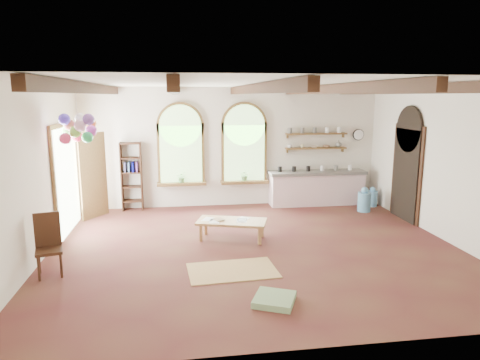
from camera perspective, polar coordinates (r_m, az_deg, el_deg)
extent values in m
plane|color=brown|center=(8.61, 2.08, -9.03)|extent=(8.00, 8.00, 0.00)
cube|color=brown|center=(11.49, -7.87, 3.45)|extent=(1.24, 0.08, 1.64)
cylinder|color=brown|center=(11.42, -7.97, 7.18)|extent=(1.24, 0.08, 1.24)
cube|color=#8EC073|center=(11.45, -7.87, 3.42)|extent=(1.10, 0.04, 1.50)
cube|color=brown|center=(11.54, -7.76, -0.50)|extent=(1.30, 0.28, 0.08)
cube|color=brown|center=(11.63, 0.55, 3.64)|extent=(1.24, 0.08, 1.64)
cylinder|color=brown|center=(11.55, 0.56, 7.33)|extent=(1.24, 0.08, 1.24)
cube|color=#8EC073|center=(11.59, 0.58, 3.61)|extent=(1.10, 0.04, 1.50)
cube|color=brown|center=(11.67, 0.61, -0.26)|extent=(1.30, 0.28, 0.08)
cube|color=brown|center=(10.23, -22.17, 0.06)|extent=(0.10, 1.90, 2.50)
cube|color=black|center=(11.05, 21.23, 0.65)|extent=(0.10, 1.30, 2.40)
cube|color=beige|center=(12.04, 10.17, -1.20)|extent=(2.60, 0.55, 0.86)
cube|color=slate|center=(11.95, 10.25, 1.00)|extent=(2.68, 0.62, 0.08)
cube|color=brown|center=(12.03, 10.08, 4.20)|extent=(1.70, 0.24, 0.04)
cube|color=brown|center=(11.98, 10.15, 6.10)|extent=(1.70, 0.24, 0.04)
cylinder|color=black|center=(12.50, 15.51, 5.84)|extent=(0.32, 0.04, 0.32)
cube|color=#371E11|center=(11.56, -15.49, 0.42)|extent=(0.03, 0.32, 1.80)
cube|color=#371E11|center=(11.50, -13.02, 0.49)|extent=(0.03, 0.32, 1.80)
cube|color=tan|center=(9.00, -1.11, -5.57)|extent=(1.56, 1.04, 0.05)
cube|color=tan|center=(8.96, -5.26, -7.04)|extent=(0.06, 0.06, 0.36)
cube|color=tan|center=(8.76, 2.64, -7.43)|extent=(0.06, 0.06, 0.36)
cube|color=tan|center=(9.39, -4.58, -6.17)|extent=(0.06, 0.06, 0.36)
cube|color=tan|center=(9.20, 2.94, -6.52)|extent=(0.06, 0.06, 0.36)
cube|color=#371E11|center=(7.88, -24.13, -8.62)|extent=(0.51, 0.51, 0.05)
cube|color=#371E11|center=(7.97, -24.29, -6.09)|extent=(0.41, 0.15, 0.61)
cube|color=tan|center=(7.55, -1.02, -11.96)|extent=(1.57, 1.04, 0.02)
cube|color=gray|center=(6.50, 4.60, -15.60)|extent=(0.75, 0.75, 0.10)
cylinder|color=#5D9DC8|center=(12.25, 17.20, -2.38)|extent=(0.28, 0.28, 0.42)
sphere|color=#5D9DC8|center=(12.20, 17.27, -1.22)|extent=(0.15, 0.15, 0.15)
cylinder|color=#5D9DC8|center=(11.63, 16.22, -2.82)|extent=(0.34, 0.34, 0.50)
sphere|color=#5D9DC8|center=(11.56, 16.30, -1.34)|extent=(0.18, 0.18, 0.18)
cylinder|color=white|center=(8.99, -20.96, 9.18)|extent=(0.01, 0.01, 0.85)
sphere|color=green|center=(8.97, -19.68, 5.38)|extent=(0.22, 0.22, 0.22)
sphere|color=#C341C2|center=(9.05, -19.22, 6.22)|extent=(0.22, 0.22, 0.22)
sphere|color=orange|center=(9.21, -19.26, 7.04)|extent=(0.22, 0.22, 0.22)
sphere|color=white|center=(9.16, -20.47, 7.70)|extent=(0.22, 0.22, 0.22)
sphere|color=#FE2855|center=(9.26, -20.93, 5.46)|extent=(0.22, 0.22, 0.22)
sphere|color=#4D9E44|center=(9.26, -21.99, 6.13)|extent=(0.22, 0.22, 0.22)
sphere|color=#BF5C5A|center=(9.07, -21.79, 6.82)|extent=(0.22, 0.22, 0.22)
sphere|color=#523AF8|center=(8.96, -22.39, 7.50)|extent=(0.22, 0.22, 0.22)
sphere|color=#FF3878|center=(8.83, -22.29, 5.12)|extent=(0.22, 0.22, 0.22)
sphere|color=#87DD4E|center=(8.86, -21.13, 6.00)|extent=(0.22, 0.22, 0.22)
sphere|color=#F2B2E4|center=(8.77, -20.54, 6.78)|extent=(0.22, 0.22, 0.22)
sphere|color=#7C4EB8|center=(8.75, -19.53, 7.63)|extent=(0.22, 0.22, 0.22)
imported|color=olive|center=(9.00, -3.32, -5.35)|extent=(0.25, 0.30, 0.02)
cube|color=black|center=(9.03, 0.26, -5.30)|extent=(0.22, 0.28, 0.01)
imported|color=#598C4C|center=(11.47, -7.78, 0.40)|extent=(0.27, 0.23, 0.30)
imported|color=#598C4C|center=(11.61, 0.64, 0.63)|extent=(0.27, 0.23, 0.30)
imported|color=white|center=(11.80, 6.62, 4.50)|extent=(0.12, 0.10, 0.10)
imported|color=beige|center=(11.90, 8.26, 4.51)|extent=(0.10, 0.10, 0.09)
imported|color=beige|center=(12.00, 9.86, 4.42)|extent=(0.22, 0.22, 0.05)
imported|color=#8C664C|center=(12.12, 11.44, 4.44)|extent=(0.20, 0.20, 0.06)
imported|color=slate|center=(12.23, 13.00, 4.75)|extent=(0.18, 0.18, 0.19)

